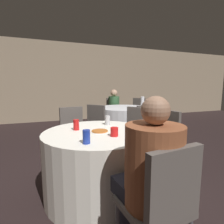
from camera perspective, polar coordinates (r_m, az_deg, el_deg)
name	(u,v)px	position (r m, az deg, el deg)	size (l,w,h in m)	color
ground_plane	(107,188)	(2.32, -1.59, -23.60)	(16.00, 16.00, 0.00)	black
wall_back	(65,82)	(6.65, -15.19, 9.39)	(16.00, 0.06, 2.80)	gray
table_near	(99,162)	(2.09, -4.30, -16.05)	(1.23, 1.23, 0.73)	white
table_far	(123,122)	(4.33, 3.71, -3.28)	(1.32, 1.32, 0.73)	silver
chair_near_north	(73,129)	(2.95, -12.56, -5.47)	(0.45, 0.46, 0.89)	#59514C
chair_near_south	(162,200)	(1.24, 16.14, -25.81)	(0.44, 0.44, 0.89)	#59514C
chair_near_northeast	(135,129)	(2.88, 7.66, -5.68)	(0.56, 0.56, 0.89)	#59514C
chair_near_east	(164,136)	(2.61, 16.56, -7.41)	(0.46, 0.46, 0.89)	#59514C
chair_far_north	(113,110)	(5.32, 0.39, 0.74)	(0.45, 0.45, 0.89)	#59514C
chair_far_south	(144,124)	(3.33, 10.45, -3.86)	(0.42, 0.42, 0.89)	#59514C
chair_far_southwest	(99,123)	(3.38, -4.36, -3.58)	(0.56, 0.56, 0.89)	#59514C
chair_far_northeast	(138,110)	(5.28, 8.47, 0.60)	(0.56, 0.56, 0.89)	#59514C
person_green_jacket	(114,109)	(5.16, 0.82, 0.99)	(0.35, 0.50, 1.15)	#33384C
person_floral_shirt	(147,178)	(1.30, 11.41, -20.25)	(0.39, 0.53, 1.17)	black
pizza_plate_near	(100,131)	(1.93, -4.01, -6.28)	(0.20, 0.20, 0.02)	white
soda_can_blue	(86,137)	(1.54, -8.36, -8.00)	(0.07, 0.07, 0.12)	#1E38A5
soda_can_red	(76,125)	(2.04, -11.61, -4.11)	(0.07, 0.07, 0.12)	red
soda_can_silver	(108,120)	(2.27, -1.46, -2.69)	(0.07, 0.07, 0.12)	silver
cup_near	(114,132)	(1.76, 0.76, -6.49)	(0.08, 0.08, 0.09)	red
bottle_far	(143,102)	(4.47, 9.95, 3.38)	(0.09, 0.09, 0.25)	white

